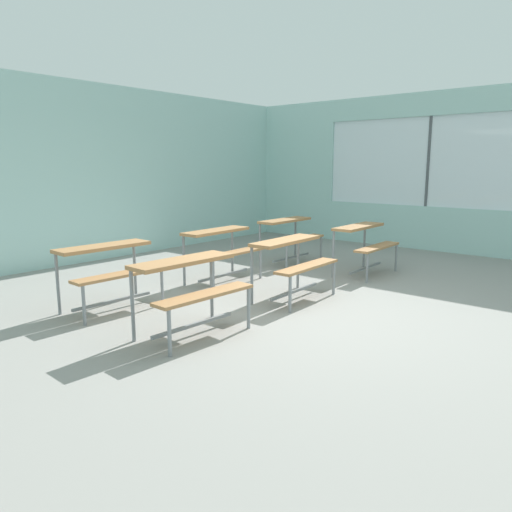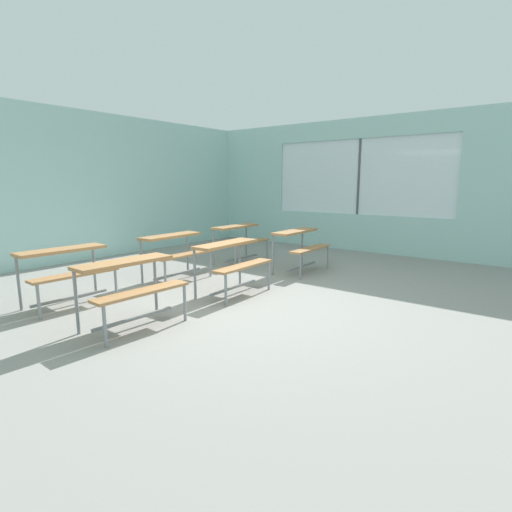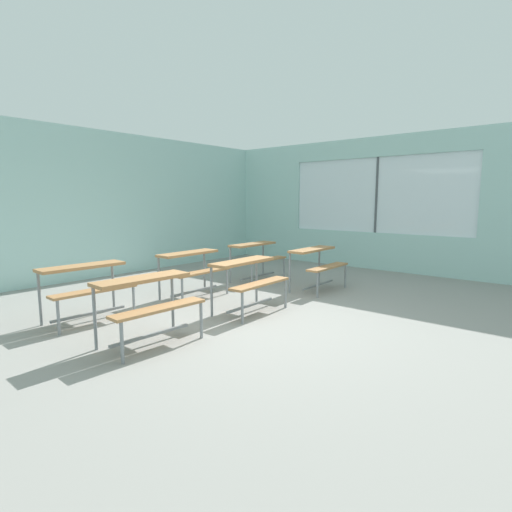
{
  "view_description": "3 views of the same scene",
  "coord_description": "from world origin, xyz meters",
  "px_view_note": "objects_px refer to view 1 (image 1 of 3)",
  "views": [
    {
      "loc": [
        -4.35,
        -3.03,
        1.65
      ],
      "look_at": [
        0.44,
        1.0,
        0.46
      ],
      "focal_mm": 33.92,
      "sensor_mm": 36.0,
      "label": 1
    },
    {
      "loc": [
        -3.8,
        -3.3,
        1.6
      ],
      "look_at": [
        1.42,
        0.72,
        0.37
      ],
      "focal_mm": 28.0,
      "sensor_mm": 36.0,
      "label": 2
    },
    {
      "loc": [
        -3.8,
        -3.3,
        1.6
      ],
      "look_at": [
        0.56,
        0.36,
        0.79
      ],
      "focal_mm": 28.0,
      "sensor_mm": 36.0,
      "label": 3
    }
  ],
  "objects_px": {
    "desk_bench_r0c2": "(365,238)",
    "desk_bench_r1c1": "(222,243)",
    "desk_bench_r0c0": "(190,278)",
    "desk_bench_r1c0": "(109,261)",
    "desk_bench_r0c1": "(293,254)",
    "desk_bench_r1c2": "(290,230)"
  },
  "relations": [
    {
      "from": "desk_bench_r0c1",
      "to": "desk_bench_r0c0",
      "type": "bearing_deg",
      "value": 177.61
    },
    {
      "from": "desk_bench_r1c1",
      "to": "desk_bench_r1c2",
      "type": "distance_m",
      "value": 1.7
    },
    {
      "from": "desk_bench_r0c1",
      "to": "desk_bench_r0c2",
      "type": "relative_size",
      "value": 1.01
    },
    {
      "from": "desk_bench_r1c0",
      "to": "desk_bench_r1c1",
      "type": "distance_m",
      "value": 1.79
    },
    {
      "from": "desk_bench_r0c2",
      "to": "desk_bench_r1c0",
      "type": "distance_m",
      "value": 3.79
    },
    {
      "from": "desk_bench_r0c0",
      "to": "desk_bench_r1c1",
      "type": "distance_m",
      "value": 2.18
    },
    {
      "from": "desk_bench_r1c0",
      "to": "desk_bench_r1c2",
      "type": "distance_m",
      "value": 3.49
    },
    {
      "from": "desk_bench_r0c1",
      "to": "desk_bench_r1c2",
      "type": "relative_size",
      "value": 1.02
    },
    {
      "from": "desk_bench_r0c0",
      "to": "desk_bench_r1c1",
      "type": "bearing_deg",
      "value": 38.33
    },
    {
      "from": "desk_bench_r0c2",
      "to": "desk_bench_r1c1",
      "type": "height_order",
      "value": "same"
    },
    {
      "from": "desk_bench_r1c2",
      "to": "desk_bench_r0c0",
      "type": "bearing_deg",
      "value": -158.83
    },
    {
      "from": "desk_bench_r1c0",
      "to": "desk_bench_r1c2",
      "type": "height_order",
      "value": "same"
    },
    {
      "from": "desk_bench_r0c2",
      "to": "desk_bench_r1c0",
      "type": "xyz_separation_m",
      "value": [
        -3.53,
        1.37,
        0.0
      ]
    },
    {
      "from": "desk_bench_r0c0",
      "to": "desk_bench_r1c0",
      "type": "xyz_separation_m",
      "value": [
        -0.03,
        1.33,
        0.0
      ]
    },
    {
      "from": "desk_bench_r1c1",
      "to": "desk_bench_r0c2",
      "type": "bearing_deg",
      "value": -38.39
    },
    {
      "from": "desk_bench_r0c0",
      "to": "desk_bench_r1c2",
      "type": "relative_size",
      "value": 1.02
    },
    {
      "from": "desk_bench_r0c0",
      "to": "desk_bench_r1c2",
      "type": "distance_m",
      "value": 3.71
    },
    {
      "from": "desk_bench_r0c2",
      "to": "desk_bench_r1c1",
      "type": "xyz_separation_m",
      "value": [
        -1.75,
        1.31,
        0.0
      ]
    },
    {
      "from": "desk_bench_r1c0",
      "to": "desk_bench_r1c1",
      "type": "xyz_separation_m",
      "value": [
        1.79,
        -0.05,
        0.0
      ]
    },
    {
      "from": "desk_bench_r0c2",
      "to": "desk_bench_r0c0",
      "type": "bearing_deg",
      "value": 178.35
    },
    {
      "from": "desk_bench_r0c2",
      "to": "desk_bench_r1c1",
      "type": "distance_m",
      "value": 2.18
    },
    {
      "from": "desk_bench_r0c0",
      "to": "desk_bench_r0c2",
      "type": "bearing_deg",
      "value": 1.81
    }
  ]
}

